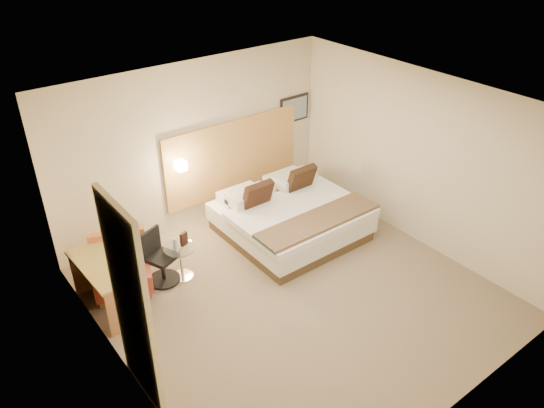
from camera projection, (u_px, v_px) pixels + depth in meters
floor at (294, 293)px, 7.37m from camera, size 4.80×5.00×0.02m
ceiling at (299, 107)px, 5.98m from camera, size 4.80×5.00×0.02m
wall_back at (195, 145)px, 8.39m from camera, size 4.80×0.02×2.70m
wall_front at (467, 320)px, 4.96m from camera, size 4.80×0.02×2.70m
wall_left at (115, 285)px, 5.41m from camera, size 0.02×5.00×2.70m
wall_right at (419, 159)px, 7.94m from camera, size 0.02×5.00×2.70m
headboard_panel at (234, 157)px, 8.93m from camera, size 2.60×0.04×1.30m
art_frame at (294, 109)px, 9.35m from camera, size 0.62×0.03×0.47m
art_canvas at (295, 109)px, 9.34m from camera, size 0.54×0.01×0.39m
lamp_arm at (179, 164)px, 8.25m from camera, size 0.02×0.12×0.02m
lamp_shade at (181, 165)px, 8.20m from camera, size 0.15×0.15×0.15m
curtain at (131, 305)px, 5.33m from camera, size 0.06×0.90×2.42m
bottle_a at (175, 244)px, 7.33m from camera, size 0.07×0.07×0.18m
menu_folder at (184, 239)px, 7.43m from camera, size 0.13×0.08×0.20m
bed at (290, 217)px, 8.47m from camera, size 2.06×1.96×0.99m
lounge_chair at (122, 269)px, 7.31m from camera, size 0.95×0.89×0.81m
side_table at (181, 260)px, 7.54m from camera, size 0.59×0.59×0.51m
desk at (105, 273)px, 6.85m from camera, size 0.58×1.17×0.71m
desk_chair at (160, 261)px, 7.44m from camera, size 0.59×0.59×0.80m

